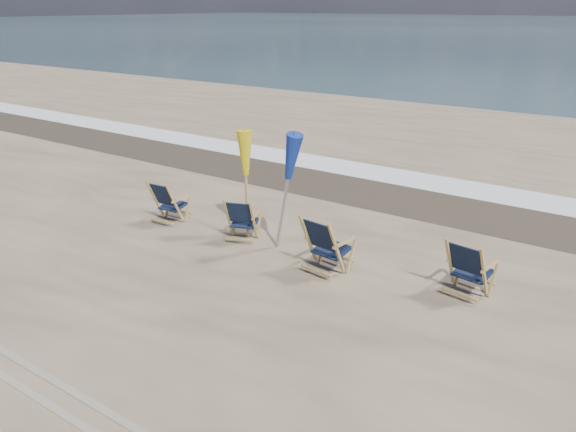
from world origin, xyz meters
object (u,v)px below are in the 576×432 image
beach_chair_0 (175,204)px  umbrella_yellow (246,159)px  beach_chair_1 (253,221)px  beach_chair_3 (483,274)px  umbrella_blue (285,158)px  beach_chair_2 (336,250)px

beach_chair_0 → umbrella_yellow: umbrella_yellow is taller
beach_chair_1 → beach_chair_3: size_ratio=0.91×
beach_chair_3 → umbrella_blue: 3.82m
beach_chair_0 → umbrella_yellow: size_ratio=0.46×
beach_chair_2 → beach_chair_3: size_ratio=1.08×
beach_chair_0 → beach_chair_3: (6.19, 0.34, 0.02)m
beach_chair_1 → beach_chair_3: (4.32, 0.12, 0.04)m
beach_chair_0 → beach_chair_3: size_ratio=0.97×
beach_chair_0 → beach_chair_3: beach_chair_3 is taller
beach_chair_0 → beach_chair_2: bearing=173.4°
beach_chair_0 → beach_chair_3: 6.20m
umbrella_yellow → beach_chair_0: bearing=-165.1°
beach_chair_2 → umbrella_yellow: size_ratio=0.51×
beach_chair_2 → umbrella_yellow: bearing=-7.7°
beach_chair_3 → umbrella_yellow: (-4.62, 0.08, 1.09)m
beach_chair_3 → umbrella_blue: (-3.59, -0.10, 1.29)m
umbrella_yellow → umbrella_blue: size_ratio=0.90×
beach_chair_2 → beach_chair_3: (2.24, 0.57, -0.04)m
umbrella_blue → beach_chair_3: bearing=1.6°
beach_chair_3 → beach_chair_2: bearing=22.9°
beach_chair_1 → beach_chair_3: 4.32m
beach_chair_1 → umbrella_blue: umbrella_blue is taller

